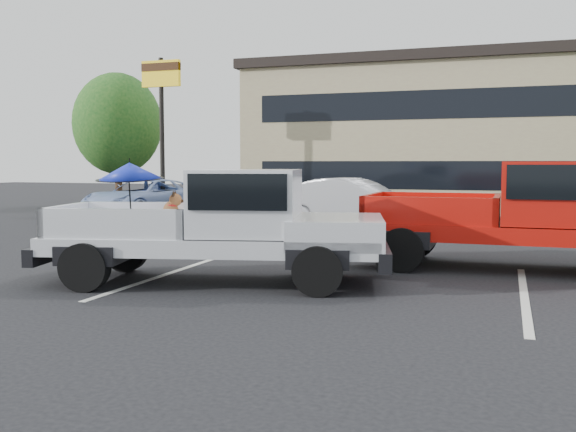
# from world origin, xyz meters

# --- Properties ---
(ground) EXTENTS (90.00, 90.00, 0.00)m
(ground) POSITION_xyz_m (0.00, 0.00, 0.00)
(ground) COLOR black
(ground) RESTS_ON ground
(stripe_left) EXTENTS (0.12, 5.00, 0.01)m
(stripe_left) POSITION_xyz_m (-3.00, 2.00, 0.00)
(stripe_left) COLOR silver
(stripe_left) RESTS_ON ground
(stripe_right) EXTENTS (0.12, 5.00, 0.01)m
(stripe_right) POSITION_xyz_m (3.00, 2.00, 0.00)
(stripe_right) COLOR silver
(stripe_right) RESTS_ON ground
(motel_building) EXTENTS (20.40, 8.40, 6.30)m
(motel_building) POSITION_xyz_m (2.00, 20.99, 3.21)
(motel_building) COLOR tan
(motel_building) RESTS_ON ground
(motel_sign) EXTENTS (1.60, 0.22, 6.00)m
(motel_sign) POSITION_xyz_m (-10.00, 14.00, 4.65)
(motel_sign) COLOR black
(motel_sign) RESTS_ON ground
(tree_left) EXTENTS (3.96, 3.96, 6.02)m
(tree_left) POSITION_xyz_m (-14.00, 17.00, 3.73)
(tree_left) COLOR #332114
(tree_left) RESTS_ON ground
(silver_pickup) EXTENTS (5.99, 3.21, 2.06)m
(silver_pickup) POSITION_xyz_m (-1.54, 1.56, 1.05)
(silver_pickup) COLOR black
(silver_pickup) RESTS_ON ground
(red_pickup) EXTENTS (6.10, 2.29, 2.01)m
(red_pickup) POSITION_xyz_m (3.33, 4.50, 1.10)
(red_pickup) COLOR black
(red_pickup) RESTS_ON ground
(silver_sedan) EXTENTS (4.86, 2.54, 1.52)m
(silver_sedan) POSITION_xyz_m (-1.62, 10.68, 0.76)
(silver_sedan) COLOR #A5A6AC
(silver_sedan) RESTS_ON ground
(blue_suv) EXTENTS (3.34, 5.43, 1.41)m
(blue_suv) POSITION_xyz_m (-9.69, 12.18, 0.70)
(blue_suv) COLOR #8FA6D5
(blue_suv) RESTS_ON ground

